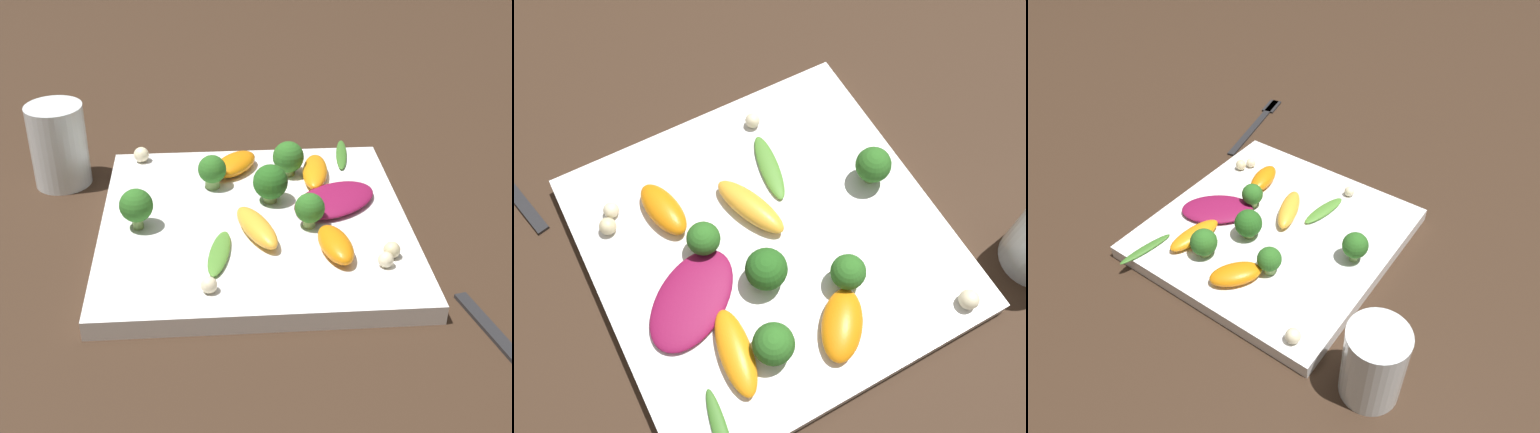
% 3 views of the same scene
% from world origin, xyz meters
% --- Properties ---
extents(ground_plane, '(2.40, 2.40, 0.00)m').
position_xyz_m(ground_plane, '(0.00, 0.00, 0.00)').
color(ground_plane, '#382619').
extents(plate, '(0.29, 0.29, 0.02)m').
position_xyz_m(plate, '(0.00, 0.00, 0.01)').
color(plate, white).
rests_on(plate, ground_plane).
extents(drinking_glass, '(0.06, 0.06, 0.09)m').
position_xyz_m(drinking_glass, '(0.20, -0.12, 0.05)').
color(drinking_glass, white).
rests_on(drinking_glass, ground_plane).
extents(radicchio_leaf_0, '(0.11, 0.10, 0.01)m').
position_xyz_m(radicchio_leaf_0, '(-0.08, -0.02, 0.02)').
color(radicchio_leaf_0, maroon).
rests_on(radicchio_leaf_0, plate).
extents(orange_segment_0, '(0.05, 0.08, 0.02)m').
position_xyz_m(orange_segment_0, '(0.00, 0.03, 0.03)').
color(orange_segment_0, '#FCAD33').
rests_on(orange_segment_0, plate).
extents(orange_segment_1, '(0.04, 0.08, 0.02)m').
position_xyz_m(orange_segment_1, '(-0.07, -0.08, 0.03)').
color(orange_segment_1, orange).
rests_on(orange_segment_1, plate).
extents(orange_segment_2, '(0.06, 0.07, 0.02)m').
position_xyz_m(orange_segment_2, '(0.01, -0.10, 0.03)').
color(orange_segment_2, orange).
rests_on(orange_segment_2, plate).
extents(orange_segment_3, '(0.04, 0.06, 0.02)m').
position_xyz_m(orange_segment_3, '(-0.07, 0.07, 0.03)').
color(orange_segment_3, orange).
rests_on(orange_segment_3, plate).
extents(broccoli_floret_0, '(0.03, 0.03, 0.04)m').
position_xyz_m(broccoli_floret_0, '(0.11, 0.01, 0.04)').
color(broccoli_floret_0, '#84AD5B').
rests_on(broccoli_floret_0, plate).
extents(broccoli_floret_1, '(0.03, 0.03, 0.04)m').
position_xyz_m(broccoli_floret_1, '(-0.04, -0.09, 0.04)').
color(broccoli_floret_1, '#7A9E51').
rests_on(broccoli_floret_1, plate).
extents(broccoli_floret_2, '(0.03, 0.03, 0.04)m').
position_xyz_m(broccoli_floret_2, '(0.04, -0.06, 0.04)').
color(broccoli_floret_2, '#84AD5B').
rests_on(broccoli_floret_2, plate).
extents(broccoli_floret_3, '(0.03, 0.03, 0.03)m').
position_xyz_m(broccoli_floret_3, '(-0.05, 0.02, 0.04)').
color(broccoli_floret_3, '#84AD5B').
rests_on(broccoli_floret_3, plate).
extents(broccoli_floret_4, '(0.04, 0.04, 0.04)m').
position_xyz_m(broccoli_floret_4, '(-0.02, -0.03, 0.04)').
color(broccoli_floret_4, '#7A9E51').
rests_on(broccoli_floret_4, plate).
extents(arugula_sprig_0, '(0.02, 0.07, 0.00)m').
position_xyz_m(arugula_sprig_0, '(-0.11, -0.13, 0.02)').
color(arugula_sprig_0, '#3D7528').
rests_on(arugula_sprig_0, plate).
extents(arugula_sprig_1, '(0.03, 0.07, 0.01)m').
position_xyz_m(arugula_sprig_1, '(0.04, 0.06, 0.02)').
color(arugula_sprig_1, '#518E33').
rests_on(arugula_sprig_1, plate).
extents(macadamia_nut_0, '(0.01, 0.01, 0.01)m').
position_xyz_m(macadamia_nut_0, '(0.05, 0.11, 0.03)').
color(macadamia_nut_0, beige).
rests_on(macadamia_nut_0, plate).
extents(macadamia_nut_1, '(0.01, 0.01, 0.01)m').
position_xyz_m(macadamia_nut_1, '(-0.11, 0.09, 0.03)').
color(macadamia_nut_1, beige).
rests_on(macadamia_nut_1, plate).
extents(macadamia_nut_2, '(0.02, 0.02, 0.02)m').
position_xyz_m(macadamia_nut_2, '(0.12, -0.13, 0.03)').
color(macadamia_nut_2, beige).
rests_on(macadamia_nut_2, plate).
extents(macadamia_nut_3, '(0.02, 0.02, 0.02)m').
position_xyz_m(macadamia_nut_3, '(-0.12, 0.07, 0.03)').
color(macadamia_nut_3, beige).
rests_on(macadamia_nut_3, plate).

